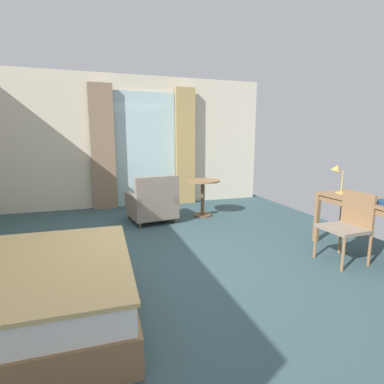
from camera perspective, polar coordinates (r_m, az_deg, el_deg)
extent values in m
cube|color=#334C51|center=(3.74, -3.55, -14.56)|extent=(6.45, 7.47, 0.10)
cube|color=beige|center=(6.81, -11.21, 9.41)|extent=(6.05, 0.12, 2.86)
cube|color=silver|center=(6.77, -9.00, 8.02)|extent=(1.38, 0.02, 2.52)
cube|color=#897056|center=(6.58, -16.79, 8.14)|extent=(0.49, 0.10, 2.63)
cube|color=tan|center=(6.88, -1.29, 8.66)|extent=(0.45, 0.10, 2.63)
cube|color=tan|center=(2.76, -27.20, -12.19)|extent=(1.44, 1.73, 0.03)
cube|color=olive|center=(4.39, 31.88, -1.60)|extent=(0.60, 1.49, 0.04)
cube|color=olive|center=(4.41, 31.81, -2.34)|extent=(0.55, 1.41, 0.08)
cube|color=olive|center=(5.10, 27.06, -4.00)|extent=(0.06, 0.06, 0.71)
cube|color=olive|center=(4.76, 22.94, -4.66)|extent=(0.06, 0.06, 0.71)
cube|color=gray|center=(4.11, 27.14, -6.29)|extent=(0.48, 0.49, 0.04)
cube|color=olive|center=(4.21, 29.35, -2.84)|extent=(0.05, 0.45, 0.42)
cylinder|color=olive|center=(4.17, 22.68, -8.92)|extent=(0.04, 0.04, 0.41)
cylinder|color=olive|center=(3.89, 27.12, -10.67)|extent=(0.04, 0.04, 0.41)
cylinder|color=olive|center=(4.46, 26.67, -7.99)|extent=(0.04, 0.04, 0.41)
cylinder|color=olive|center=(4.20, 31.06, -9.51)|extent=(0.04, 0.04, 0.41)
cylinder|color=tan|center=(4.72, 26.80, -0.08)|extent=(0.16, 0.16, 0.02)
cylinder|color=tan|center=(4.70, 26.96, 1.88)|extent=(0.02, 0.02, 0.31)
cone|color=tan|center=(4.63, 26.11, 4.12)|extent=(0.17, 0.16, 0.15)
cube|color=gray|center=(5.52, -7.84, -3.23)|extent=(0.89, 0.91, 0.27)
cube|color=gray|center=(5.13, -6.70, 0.17)|extent=(0.78, 0.24, 0.51)
cube|color=gray|center=(5.60, -4.63, -0.75)|extent=(0.22, 0.80, 0.16)
cube|color=gray|center=(5.38, -11.29, -1.38)|extent=(0.22, 0.80, 0.16)
cylinder|color=#4C3D2D|center=(5.99, -5.90, -3.93)|extent=(0.04, 0.04, 0.10)
cylinder|color=#4C3D2D|center=(5.79, -11.98, -4.59)|extent=(0.04, 0.04, 0.10)
cylinder|color=#4C3D2D|center=(5.38, -3.28, -5.53)|extent=(0.04, 0.04, 0.10)
cylinder|color=#4C3D2D|center=(5.16, -9.99, -6.37)|extent=(0.04, 0.04, 0.10)
cylinder|color=olive|center=(5.78, 2.08, 2.17)|extent=(0.66, 0.66, 0.03)
cylinder|color=brown|center=(5.84, 2.06, -1.30)|extent=(0.07, 0.07, 0.68)
cylinder|color=brown|center=(5.91, 2.04, -4.43)|extent=(0.36, 0.36, 0.02)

